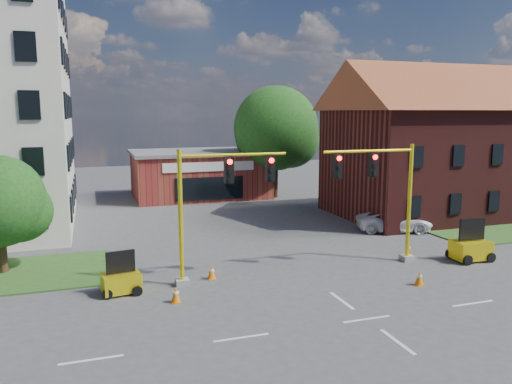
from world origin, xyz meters
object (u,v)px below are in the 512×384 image
at_px(signal_mast_east, 383,189).
at_px(trailer_west, 121,281).
at_px(pickup_white, 394,221).
at_px(signal_mast_west, 216,199).
at_px(trailer_east, 471,248).

relative_size(signal_mast_east, trailer_west, 3.41).
distance_m(signal_mast_east, pickup_white, 8.42).
bearing_deg(signal_mast_west, trailer_west, -177.87).
distance_m(signal_mast_west, pickup_white, 15.24).
relative_size(signal_mast_east, pickup_white, 1.27).
distance_m(trailer_east, pickup_white, 7.04).
xyz_separation_m(trailer_east, pickup_white, (-0.01, 7.04, -0.00)).
relative_size(signal_mast_west, trailer_west, 3.41).
relative_size(signal_mast_west, pickup_white, 1.27).
bearing_deg(trailer_west, pickup_white, 10.03).
distance_m(signal_mast_west, signal_mast_east, 8.71).
relative_size(signal_mast_west, signal_mast_east, 1.00).
bearing_deg(trailer_west, trailer_east, -11.71).
height_order(signal_mast_west, signal_mast_east, same).
xyz_separation_m(signal_mast_east, trailer_west, (-13.04, -0.16, -3.35)).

